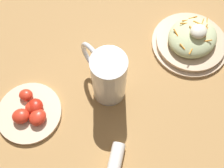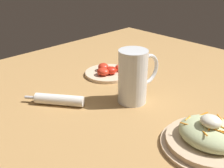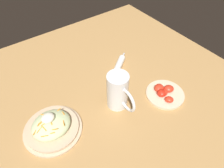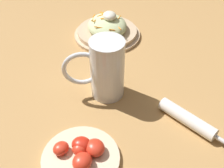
# 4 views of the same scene
# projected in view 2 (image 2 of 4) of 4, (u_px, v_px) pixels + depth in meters

# --- Properties ---
(ground_plane) EXTENTS (1.43, 1.43, 0.00)m
(ground_plane) POSITION_uv_depth(u_px,v_px,m) (143.00, 108.00, 0.87)
(ground_plane) COLOR #B2844C
(salad_plate) EXTENTS (0.23, 0.23, 0.09)m
(salad_plate) POSITION_uv_depth(u_px,v_px,m) (209.00, 138.00, 0.69)
(salad_plate) COLOR #D1B28E
(salad_plate) RESTS_ON ground_plane
(beer_mug) EXTENTS (0.09, 0.16, 0.17)m
(beer_mug) POSITION_uv_depth(u_px,v_px,m) (133.00, 78.00, 0.88)
(beer_mug) COLOR white
(beer_mug) RESTS_ON ground_plane
(napkin_roll) EXTENTS (0.17, 0.13, 0.03)m
(napkin_roll) POSITION_uv_depth(u_px,v_px,m) (59.00, 100.00, 0.88)
(napkin_roll) COLOR white
(napkin_roll) RESTS_ON ground_plane
(tomato_plate) EXTENTS (0.17, 0.17, 0.04)m
(tomato_plate) POSITION_uv_depth(u_px,v_px,m) (108.00, 72.00, 1.09)
(tomato_plate) COLOR beige
(tomato_plate) RESTS_ON ground_plane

